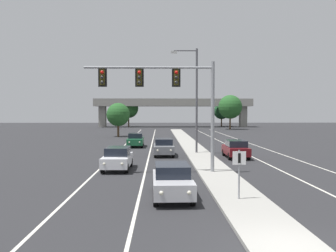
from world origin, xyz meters
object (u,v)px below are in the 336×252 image
car_oncoming_silver (172,180)px  car_receding_darkred (236,149)px  tree_far_left_c (118,115)px  tree_far_right_b (222,111)px  median_sign_post (239,167)px  street_lamp_median (194,94)px  tree_far_right_a (230,107)px  overhead_signal_mast (168,90)px  car_oncoming_white (118,158)px  car_oncoming_green (136,140)px  car_oncoming_grey (164,147)px  tree_far_left_b (129,108)px

car_oncoming_silver → car_receding_darkred: 16.12m
tree_far_left_c → tree_far_right_b: bearing=60.8°
median_sign_post → street_lamp_median: size_ratio=0.22×
car_receding_darkred → tree_far_right_b: (11.07, 72.59, 3.48)m
car_receding_darkred → tree_far_right_a: (9.87, 53.58, 4.46)m
overhead_signal_mast → tree_far_right_a: (16.08, 61.82, -0.22)m
median_sign_post → tree_far_left_c: size_ratio=0.39×
median_sign_post → car_oncoming_white: median_sign_post is taller
car_oncoming_silver → car_oncoming_green: same height
overhead_signal_mast → tree_far_right_a: bearing=75.4°
overhead_signal_mast → median_sign_post: size_ratio=3.86×
car_oncoming_grey → tree_far_right_a: size_ratio=0.55×
car_receding_darkred → tree_far_right_b: size_ratio=0.68×
car_oncoming_silver → median_sign_post: bearing=-18.0°
car_oncoming_green → tree_far_right_a: (19.40, 42.90, 4.46)m
car_oncoming_silver → tree_far_left_c: bearing=99.7°
car_oncoming_green → tree_far_right_a: bearing=65.7°
tree_far_right_a → car_oncoming_white: bearing=-108.1°
car_receding_darkred → tree_far_right_b: 73.51m
car_oncoming_grey → tree_far_left_c: bearing=105.2°
car_oncoming_green → tree_far_left_b: size_ratio=0.57×
overhead_signal_mast → tree_far_left_b: size_ratio=1.08×
car_oncoming_grey → car_receding_darkred: size_ratio=1.00×
car_oncoming_grey → overhead_signal_mast: bearing=-89.3°
street_lamp_median → tree_far_left_c: size_ratio=1.79×
car_oncoming_white → tree_far_right_b: bearing=75.3°
median_sign_post → tree_far_left_c: 45.62m
tree_far_left_b → tree_far_right_a: bearing=-33.3°
overhead_signal_mast → car_receding_darkred: size_ratio=1.89×
overhead_signal_mast → tree_far_right_a: size_ratio=1.05×
median_sign_post → car_oncoming_grey: 18.04m
street_lamp_median → car_oncoming_silver: street_lamp_median is taller
overhead_signal_mast → car_oncoming_white: 6.14m
car_oncoming_silver → tree_far_right_b: (17.21, 87.49, 3.48)m
car_oncoming_white → car_oncoming_green: 17.04m
tree_far_left_b → car_oncoming_green: bearing=-84.4°
overhead_signal_mast → tree_far_left_b: (-9.12, 78.38, -0.37)m
car_oncoming_white → tree_far_left_c: bearing=96.3°
overhead_signal_mast → median_sign_post: overhead_signal_mast is taller
car_oncoming_white → tree_far_right_a: bearing=71.9°
median_sign_post → tree_far_right_b: tree_far_right_b is taller
street_lamp_median → tree_far_left_b: street_lamp_median is taller
median_sign_post → car_receding_darkred: bearing=78.7°
median_sign_post → street_lamp_median: bearing=90.6°
car_oncoming_grey → car_receding_darkred: (6.33, -1.88, 0.00)m
overhead_signal_mast → tree_far_left_c: size_ratio=1.52×
overhead_signal_mast → car_oncoming_grey: (-0.12, 10.12, -4.68)m
tree_far_left_b → car_oncoming_silver: bearing=-83.8°
median_sign_post → car_receding_darkred: size_ratio=0.49×
overhead_signal_mast → car_receding_darkred: bearing=53.0°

